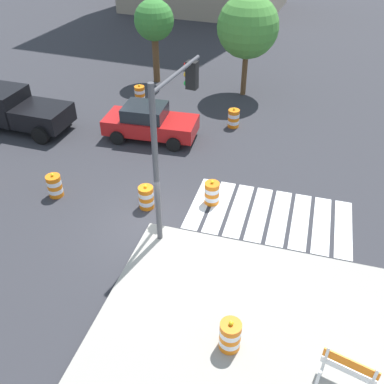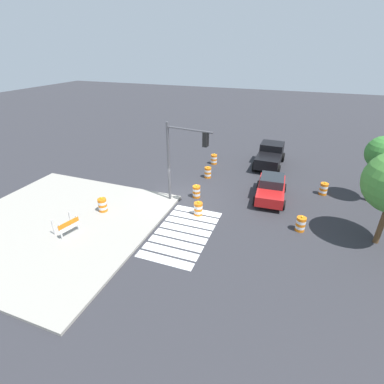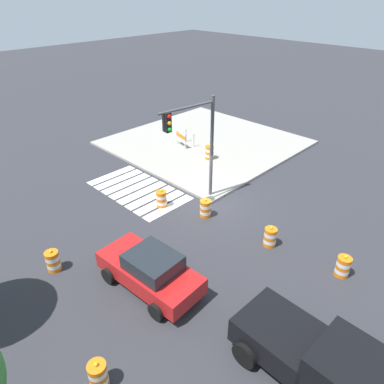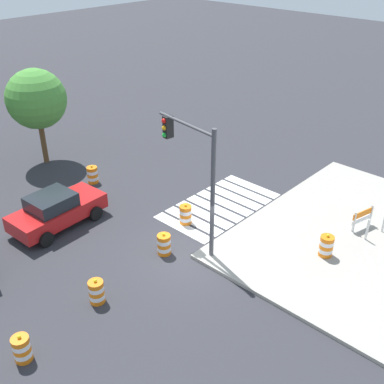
{
  "view_description": "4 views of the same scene",
  "coord_description": "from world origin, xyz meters",
  "px_view_note": "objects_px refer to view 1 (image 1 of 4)",
  "views": [
    {
      "loc": [
        4.63,
        -10.53,
        9.95
      ],
      "look_at": [
        1.33,
        0.78,
        1.25
      ],
      "focal_mm": 39.59,
      "sensor_mm": 36.0,
      "label": 1
    },
    {
      "loc": [
        17.03,
        7.26,
        9.99
      ],
      "look_at": [
        0.84,
        1.18,
        1.1
      ],
      "focal_mm": 26.88,
      "sensor_mm": 36.0,
      "label": 2
    },
    {
      "loc": [
        -10.54,
        12.22,
        10.24
      ],
      "look_at": [
        0.41,
        1.04,
        1.04
      ],
      "focal_mm": 33.2,
      "sensor_mm": 36.0,
      "label": 3
    },
    {
      "loc": [
        -11.3,
        -10.57,
        11.81
      ],
      "look_at": [
        2.42,
        2.16,
        1.29
      ],
      "focal_mm": 43.97,
      "sensor_mm": 36.0,
      "label": 4
    }
  ],
  "objects_px": {
    "traffic_barrel_on_sidewalk": "(230,335)",
    "street_tree_streetside_mid": "(154,22)",
    "traffic_barrel_crosswalk_end": "(146,197)",
    "traffic_barrel_lane_center": "(140,94)",
    "pickup_truck": "(14,109)",
    "sports_car": "(150,122)",
    "traffic_barrel_median_far": "(212,193)",
    "traffic_light_pole": "(171,124)",
    "traffic_barrel_median_near": "(55,186)",
    "traffic_barrel_near_corner": "(234,118)",
    "construction_barricade": "(347,374)",
    "street_tree_streetside_near": "(248,27)"
  },
  "relations": [
    {
      "from": "traffic_barrel_on_sidewalk",
      "to": "street_tree_streetside_mid",
      "type": "height_order",
      "value": "street_tree_streetside_mid"
    },
    {
      "from": "traffic_barrel_crosswalk_end",
      "to": "traffic_barrel_lane_center",
      "type": "height_order",
      "value": "same"
    },
    {
      "from": "pickup_truck",
      "to": "traffic_barrel_crosswalk_end",
      "type": "bearing_deg",
      "value": -26.38
    },
    {
      "from": "sports_car",
      "to": "traffic_barrel_median_far",
      "type": "xyz_separation_m",
      "value": [
        4.06,
        -4.12,
        -0.36
      ]
    },
    {
      "from": "sports_car",
      "to": "traffic_barrel_lane_center",
      "type": "height_order",
      "value": "sports_car"
    },
    {
      "from": "street_tree_streetside_mid",
      "to": "sports_car",
      "type": "bearing_deg",
      "value": -72.52
    },
    {
      "from": "traffic_light_pole",
      "to": "street_tree_streetside_mid",
      "type": "xyz_separation_m",
      "value": [
        -5.14,
        12.26,
        -0.4
      ]
    },
    {
      "from": "sports_car",
      "to": "traffic_barrel_median_near",
      "type": "relative_size",
      "value": 4.31
    },
    {
      "from": "traffic_barrel_median_near",
      "to": "traffic_barrel_near_corner",
      "type": "bearing_deg",
      "value": 54.21
    },
    {
      "from": "traffic_barrel_near_corner",
      "to": "traffic_barrel_crosswalk_end",
      "type": "xyz_separation_m",
      "value": [
        -1.8,
        -7.27,
        0.0
      ]
    },
    {
      "from": "traffic_barrel_crosswalk_end",
      "to": "traffic_barrel_on_sidewalk",
      "type": "distance_m",
      "value": 6.6
    },
    {
      "from": "traffic_barrel_median_far",
      "to": "sports_car",
      "type": "bearing_deg",
      "value": 134.56
    },
    {
      "from": "construction_barricade",
      "to": "pickup_truck",
      "type": "bearing_deg",
      "value": 148.43
    },
    {
      "from": "traffic_barrel_on_sidewalk",
      "to": "traffic_barrel_median_near",
      "type": "bearing_deg",
      "value": 149.1
    },
    {
      "from": "sports_car",
      "to": "construction_barricade",
      "type": "relative_size",
      "value": 3.17
    },
    {
      "from": "traffic_barrel_median_far",
      "to": "street_tree_streetside_near",
      "type": "xyz_separation_m",
      "value": [
        -0.76,
        10.41,
        3.28
      ]
    },
    {
      "from": "traffic_barrel_median_near",
      "to": "traffic_barrel_median_far",
      "type": "xyz_separation_m",
      "value": [
        5.94,
        1.25,
        0.0
      ]
    },
    {
      "from": "traffic_barrel_on_sidewalk",
      "to": "pickup_truck",
      "type": "bearing_deg",
      "value": 144.0
    },
    {
      "from": "traffic_barrel_median_near",
      "to": "construction_barricade",
      "type": "bearing_deg",
      "value": -25.19
    },
    {
      "from": "traffic_barrel_near_corner",
      "to": "construction_barricade",
      "type": "bearing_deg",
      "value": -67.24
    },
    {
      "from": "pickup_truck",
      "to": "traffic_barrel_median_near",
      "type": "xyz_separation_m",
      "value": [
        4.8,
        -4.5,
        -0.52
      ]
    },
    {
      "from": "traffic_barrel_on_sidewalk",
      "to": "street_tree_streetside_near",
      "type": "bearing_deg",
      "value": 99.48
    },
    {
      "from": "construction_barricade",
      "to": "traffic_barrel_median_far",
      "type": "bearing_deg",
      "value": 127.38
    },
    {
      "from": "sports_car",
      "to": "traffic_barrel_on_sidewalk",
      "type": "distance_m",
      "value": 11.78
    },
    {
      "from": "traffic_barrel_crosswalk_end",
      "to": "traffic_barrel_on_sidewalk",
      "type": "xyz_separation_m",
      "value": [
        4.26,
        -5.04,
        0.15
      ]
    },
    {
      "from": "sports_car",
      "to": "traffic_barrel_crosswalk_end",
      "type": "relative_size",
      "value": 4.31
    },
    {
      "from": "traffic_barrel_median_far",
      "to": "traffic_light_pole",
      "type": "xyz_separation_m",
      "value": [
        -1.04,
        -1.43,
        3.46
      ]
    },
    {
      "from": "sports_car",
      "to": "traffic_barrel_median_near",
      "type": "bearing_deg",
      "value": -109.28
    },
    {
      "from": "traffic_barrel_crosswalk_end",
      "to": "street_tree_streetside_mid",
      "type": "height_order",
      "value": "street_tree_streetside_mid"
    },
    {
      "from": "traffic_barrel_median_near",
      "to": "street_tree_streetside_near",
      "type": "xyz_separation_m",
      "value": [
        5.18,
        11.66,
        3.28
      ]
    },
    {
      "from": "traffic_barrel_on_sidewalk",
      "to": "traffic_barrel_crosswalk_end",
      "type": "bearing_deg",
      "value": 130.17
    },
    {
      "from": "street_tree_streetside_mid",
      "to": "traffic_barrel_on_sidewalk",
      "type": "bearing_deg",
      "value": -64.14
    },
    {
      "from": "sports_car",
      "to": "traffic_barrel_near_corner",
      "type": "height_order",
      "value": "sports_car"
    },
    {
      "from": "traffic_barrel_median_near",
      "to": "traffic_barrel_lane_center",
      "type": "distance_m",
      "value": 9.0
    },
    {
      "from": "street_tree_streetside_near",
      "to": "traffic_barrel_crosswalk_end",
      "type": "bearing_deg",
      "value": -97.62
    },
    {
      "from": "traffic_barrel_lane_center",
      "to": "construction_barricade",
      "type": "distance_m",
      "value": 17.77
    },
    {
      "from": "pickup_truck",
      "to": "traffic_barrel_median_far",
      "type": "distance_m",
      "value": 11.23
    },
    {
      "from": "traffic_barrel_crosswalk_end",
      "to": "traffic_barrel_lane_center",
      "type": "bearing_deg",
      "value": 113.38
    },
    {
      "from": "traffic_barrel_on_sidewalk",
      "to": "traffic_barrel_lane_center",
      "type": "bearing_deg",
      "value": 120.26
    },
    {
      "from": "pickup_truck",
      "to": "traffic_barrel_median_near",
      "type": "distance_m",
      "value": 6.6
    },
    {
      "from": "sports_car",
      "to": "traffic_barrel_lane_center",
      "type": "xyz_separation_m",
      "value": [
        -1.98,
        3.63,
        -0.36
      ]
    },
    {
      "from": "traffic_barrel_median_far",
      "to": "construction_barricade",
      "type": "height_order",
      "value": "construction_barricade"
    },
    {
      "from": "sports_car",
      "to": "pickup_truck",
      "type": "bearing_deg",
      "value": -172.56
    },
    {
      "from": "traffic_barrel_median_near",
      "to": "traffic_barrel_on_sidewalk",
      "type": "height_order",
      "value": "traffic_barrel_on_sidewalk"
    },
    {
      "from": "traffic_barrel_lane_center",
      "to": "street_tree_streetside_near",
      "type": "bearing_deg",
      "value": 26.73
    },
    {
      "from": "traffic_barrel_median_near",
      "to": "traffic_barrel_on_sidewalk",
      "type": "relative_size",
      "value": 1.0
    },
    {
      "from": "sports_car",
      "to": "traffic_barrel_crosswalk_end",
      "type": "height_order",
      "value": "sports_car"
    },
    {
      "from": "traffic_barrel_median_far",
      "to": "street_tree_streetside_mid",
      "type": "relative_size",
      "value": 0.22
    },
    {
      "from": "traffic_barrel_crosswalk_end",
      "to": "construction_barricade",
      "type": "height_order",
      "value": "construction_barricade"
    },
    {
      "from": "sports_car",
      "to": "traffic_light_pole",
      "type": "distance_m",
      "value": 7.04
    }
  ]
}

